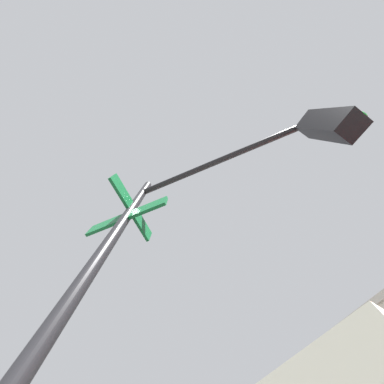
% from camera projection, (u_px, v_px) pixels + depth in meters
% --- Properties ---
extents(traffic_signal_near, '(2.87, 2.14, 5.09)m').
position_uv_depth(traffic_signal_near, '(228.00, 184.00, 1.93)').
color(traffic_signal_near, black).
rests_on(traffic_signal_near, ground_plane).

